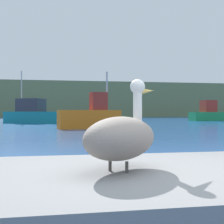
{
  "coord_description": "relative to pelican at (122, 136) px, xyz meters",
  "views": [
    {
      "loc": [
        -1.28,
        -2.44,
        1.21
      ],
      "look_at": [
        2.61,
        19.84,
        1.21
      ],
      "focal_mm": 48.34,
      "sensor_mm": 36.0,
      "label": 1
    }
  ],
  "objects": [
    {
      "name": "pier_dock",
      "position": [
        -0.01,
        -0.01,
        -0.65
      ],
      "size": [
        3.55,
        2.21,
        0.67
      ],
      "primitive_type": "cube",
      "color": "gray",
      "rests_on": "ground"
    },
    {
      "name": "fishing_boat_teal",
      "position": [
        -2.92,
        30.82,
        -0.02
      ],
      "size": [
        7.8,
        5.42,
        5.74
      ],
      "rotation": [
        0.0,
        0.0,
        2.7
      ],
      "color": "teal",
      "rests_on": "ground"
    },
    {
      "name": "fishing_boat_orange",
      "position": [
        1.7,
        19.26,
        -0.1
      ],
      "size": [
        4.7,
        2.15,
        4.23
      ],
      "rotation": [
        0.0,
        0.0,
        0.19
      ],
      "color": "orange",
      "rests_on": "ground"
    },
    {
      "name": "hillside_backdrop",
      "position": [
        0.71,
        72.67,
        3.1
      ],
      "size": [
        140.0,
        16.11,
        8.17
      ],
      "primitive_type": "cube",
      "color": "#6B7A51",
      "rests_on": "ground"
    },
    {
      "name": "fishing_boat_green",
      "position": [
        20.67,
        36.31,
        -0.08
      ],
      "size": [
        7.19,
        2.6,
        4.54
      ],
      "rotation": [
        0.0,
        0.0,
        0.07
      ],
      "color": "#1E8C4C",
      "rests_on": "ground"
    },
    {
      "name": "pelican",
      "position": [
        0.0,
        0.0,
        0.0
      ],
      "size": [
        1.04,
        1.13,
        0.88
      ],
      "rotation": [
        0.0,
        0.0,
        0.85
      ],
      "color": "gray",
      "rests_on": "pier_dock"
    }
  ]
}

